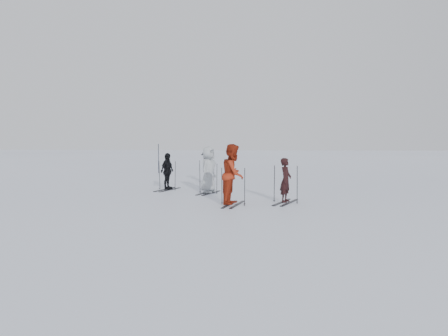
% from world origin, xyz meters
% --- Properties ---
extents(ground, '(120.00, 120.00, 0.00)m').
position_xyz_m(ground, '(0.00, 0.00, 0.00)').
color(ground, silver).
rests_on(ground, ground).
extents(skier_near_dark, '(0.53, 0.64, 1.49)m').
position_xyz_m(skier_near_dark, '(2.29, -1.51, 0.75)').
color(skier_near_dark, black).
rests_on(skier_near_dark, ground).
extents(skier_red, '(0.93, 1.10, 1.98)m').
position_xyz_m(skier_red, '(0.54, -2.10, 0.99)').
color(skier_red, maroon).
rests_on(skier_red, ground).
extents(skier_grey, '(0.84, 1.04, 1.83)m').
position_xyz_m(skier_grey, '(-0.62, 0.86, 0.92)').
color(skier_grey, '#9DA2A6').
rests_on(skier_grey, ground).
extents(skier_uphill_left, '(0.65, 0.97, 1.53)m').
position_xyz_m(skier_uphill_left, '(-2.47, 1.83, 0.77)').
color(skier_uphill_left, black).
rests_on(skier_uphill_left, ground).
extents(skier_uphill_far, '(0.60, 1.02, 1.55)m').
position_xyz_m(skier_uphill_far, '(-1.15, 4.93, 0.77)').
color(skier_uphill_far, black).
rests_on(skier_uphill_far, ground).
extents(skis_near_dark, '(2.03, 1.55, 1.31)m').
position_xyz_m(skis_near_dark, '(2.29, -1.51, 0.66)').
color(skis_near_dark, black).
rests_on(skis_near_dark, ground).
extents(skis_red, '(1.89, 1.26, 1.27)m').
position_xyz_m(skis_red, '(0.54, -2.10, 0.63)').
color(skis_red, black).
rests_on(skis_red, ground).
extents(skis_grey, '(1.88, 1.39, 1.22)m').
position_xyz_m(skis_grey, '(-0.62, 0.86, 0.61)').
color(skis_grey, black).
rests_on(skis_grey, ground).
extents(skis_uphill_left, '(1.92, 1.42, 1.25)m').
position_xyz_m(skis_uphill_left, '(-2.47, 1.83, 0.63)').
color(skis_uphill_left, black).
rests_on(skis_uphill_left, ground).
extents(skis_uphill_far, '(1.58, 0.87, 1.14)m').
position_xyz_m(skis_uphill_far, '(-1.15, 4.93, 0.57)').
color(skis_uphill_far, black).
rests_on(skis_uphill_far, ground).
extents(piste_marker, '(0.04, 0.04, 1.82)m').
position_xyz_m(piste_marker, '(-4.80, 10.39, 0.91)').
color(piste_marker, black).
rests_on(piste_marker, ground).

